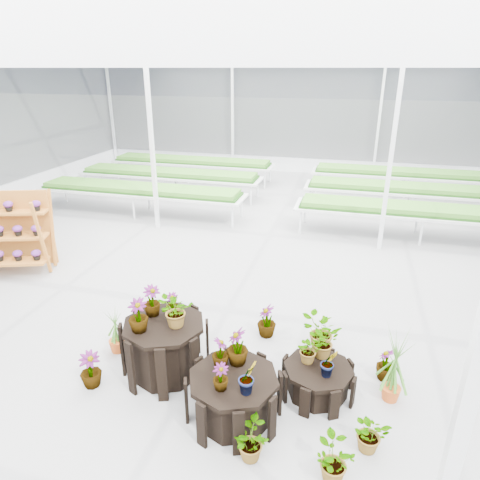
% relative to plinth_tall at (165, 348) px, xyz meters
% --- Properties ---
extents(ground_plane, '(24.00, 24.00, 0.00)m').
position_rel_plinth_tall_xyz_m(ground_plane, '(0.21, 1.66, -0.42)').
color(ground_plane, gray).
rests_on(ground_plane, ground).
extents(greenhouse_shell, '(18.00, 24.00, 4.50)m').
position_rel_plinth_tall_xyz_m(greenhouse_shell, '(0.21, 1.66, 1.83)').
color(greenhouse_shell, white).
rests_on(greenhouse_shell, ground).
extents(steel_frame, '(18.00, 24.00, 4.50)m').
position_rel_plinth_tall_xyz_m(steel_frame, '(0.21, 1.66, 1.83)').
color(steel_frame, silver).
rests_on(steel_frame, ground).
extents(nursery_benches, '(16.00, 7.00, 0.84)m').
position_rel_plinth_tall_xyz_m(nursery_benches, '(0.21, 8.86, 0.00)').
color(nursery_benches, silver).
rests_on(nursery_benches, ground).
extents(plinth_tall, '(1.57, 1.57, 0.84)m').
position_rel_plinth_tall_xyz_m(plinth_tall, '(0.00, 0.00, 0.00)').
color(plinth_tall, black).
rests_on(plinth_tall, ground).
extents(plinth_mid, '(1.54, 1.54, 0.63)m').
position_rel_plinth_tall_xyz_m(plinth_mid, '(1.20, -0.60, -0.10)').
color(plinth_mid, black).
rests_on(plinth_mid, ground).
extents(plinth_low, '(1.18, 1.18, 0.44)m').
position_rel_plinth_tall_xyz_m(plinth_low, '(2.20, 0.10, -0.20)').
color(plinth_low, black).
rests_on(plinth_low, ground).
extents(shelf_rack, '(1.83, 1.35, 1.74)m').
position_rel_plinth_tall_xyz_m(shelf_rack, '(-4.62, 2.30, 0.45)').
color(shelf_rack, '#A15D1F').
rests_on(shelf_rack, ground).
extents(nursery_plants, '(4.53, 2.96, 1.32)m').
position_rel_plinth_tall_xyz_m(nursery_plants, '(1.36, 0.14, 0.08)').
color(nursery_plants, '#3F7926').
rests_on(nursery_plants, ground).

